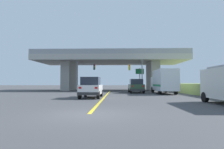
{
  "coord_description": "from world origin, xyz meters",
  "views": [
    {
      "loc": [
        1.32,
        -8.87,
        1.46
      ],
      "look_at": [
        0.68,
        14.05,
        2.48
      ],
      "focal_mm": 30.27,
      "sensor_mm": 36.0,
      "label": 1
    }
  ],
  "objects_px": {
    "box_truck": "(164,81)",
    "highway_sign": "(140,74)",
    "traffic_signal_farside": "(84,72)",
    "traffic_signal_nearside": "(138,72)",
    "suv_crossing": "(136,86)",
    "suv_lead": "(91,87)"
  },
  "relations": [
    {
      "from": "box_truck",
      "to": "highway_sign",
      "type": "distance_m",
      "value": 10.59
    },
    {
      "from": "traffic_signal_farside",
      "to": "highway_sign",
      "type": "relative_size",
      "value": 1.21
    },
    {
      "from": "box_truck",
      "to": "highway_sign",
      "type": "height_order",
      "value": "highway_sign"
    },
    {
      "from": "suv_lead",
      "to": "traffic_signal_farside",
      "type": "relative_size",
      "value": 0.82
    },
    {
      "from": "box_truck",
      "to": "highway_sign",
      "type": "relative_size",
      "value": 1.61
    },
    {
      "from": "suv_crossing",
      "to": "traffic_signal_nearside",
      "type": "distance_m",
      "value": 4.87
    },
    {
      "from": "traffic_signal_nearside",
      "to": "suv_crossing",
      "type": "bearing_deg",
      "value": -99.38
    },
    {
      "from": "suv_crossing",
      "to": "highway_sign",
      "type": "relative_size",
      "value": 1.0
    },
    {
      "from": "highway_sign",
      "to": "suv_lead",
      "type": "bearing_deg",
      "value": -111.36
    },
    {
      "from": "highway_sign",
      "to": "traffic_signal_farside",
      "type": "bearing_deg",
      "value": -158.21
    },
    {
      "from": "suv_lead",
      "to": "highway_sign",
      "type": "xyz_separation_m",
      "value": [
        6.87,
        17.56,
        2.18
      ]
    },
    {
      "from": "suv_lead",
      "to": "suv_crossing",
      "type": "bearing_deg",
      "value": 60.13
    },
    {
      "from": "traffic_signal_nearside",
      "to": "traffic_signal_farside",
      "type": "height_order",
      "value": "traffic_signal_nearside"
    },
    {
      "from": "suv_crossing",
      "to": "traffic_signal_farside",
      "type": "relative_size",
      "value": 0.82
    },
    {
      "from": "traffic_signal_farside",
      "to": "highway_sign",
      "type": "height_order",
      "value": "traffic_signal_farside"
    },
    {
      "from": "box_truck",
      "to": "traffic_signal_farside",
      "type": "relative_size",
      "value": 1.33
    },
    {
      "from": "suv_crossing",
      "to": "traffic_signal_nearside",
      "type": "height_order",
      "value": "traffic_signal_nearside"
    },
    {
      "from": "traffic_signal_nearside",
      "to": "highway_sign",
      "type": "relative_size",
      "value": 1.25
    },
    {
      "from": "traffic_signal_nearside",
      "to": "highway_sign",
      "type": "bearing_deg",
      "value": 78.2
    },
    {
      "from": "traffic_signal_nearside",
      "to": "traffic_signal_farside",
      "type": "distance_m",
      "value": 9.21
    },
    {
      "from": "suv_crossing",
      "to": "traffic_signal_farside",
      "type": "height_order",
      "value": "traffic_signal_farside"
    },
    {
      "from": "suv_lead",
      "to": "traffic_signal_farside",
      "type": "distance_m",
      "value": 14.11
    }
  ]
}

